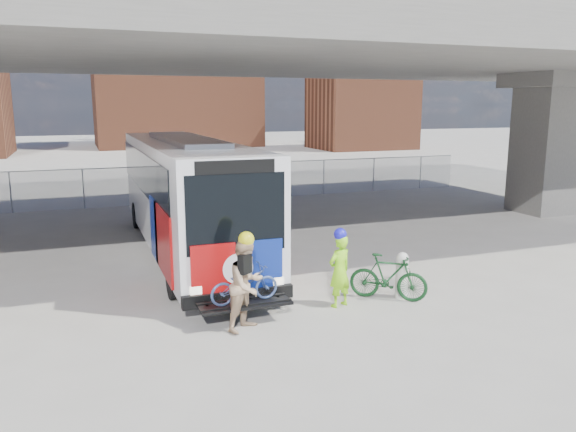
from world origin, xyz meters
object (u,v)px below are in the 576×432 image
bus (186,187)px  bollard (402,273)px  cyclist_tan (247,284)px  bike_parked (388,277)px  cyclist_hivis (340,269)px

bus → bollard: bus is taller
bus → bollard: bearing=-57.3°
bus → cyclist_tan: size_ratio=6.09×
bus → bike_parked: (3.70, -6.34, -1.54)m
cyclist_hivis → bike_parked: 1.36m
bike_parked → cyclist_tan: bearing=137.4°
cyclist_tan → bike_parked: cyclist_tan is taller
cyclist_hivis → cyclist_tan: size_ratio=0.89×
cyclist_hivis → cyclist_tan: 2.49m
bollard → cyclist_hivis: bearing=-180.0°
cyclist_tan → bollard: bearing=-27.2°
bollard → cyclist_tan: (-4.11, -0.56, 0.38)m
bollard → cyclist_hivis: 1.72m
bus → bike_parked: size_ratio=6.82×
bike_parked → bus: bearing=69.1°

